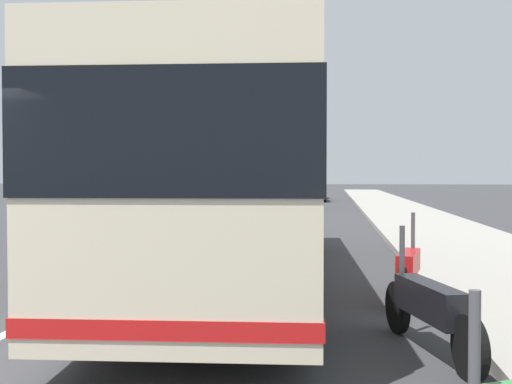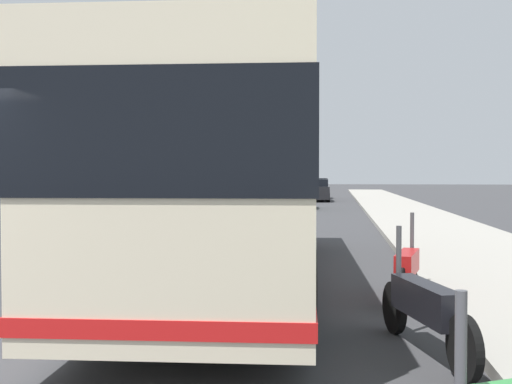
% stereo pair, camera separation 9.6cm
% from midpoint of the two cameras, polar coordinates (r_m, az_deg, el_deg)
% --- Properties ---
extents(sidewalk_curb, '(110.00, 3.60, 0.14)m').
position_cam_midpoint_polar(sidewalk_curb, '(15.72, 19.04, -4.88)').
color(sidewalk_curb, '#9E998E').
rests_on(sidewalk_curb, ground).
extents(lane_divider_line, '(110.00, 0.16, 0.01)m').
position_cam_midpoint_polar(lane_divider_line, '(15.84, -6.47, -4.99)').
color(lane_divider_line, silver).
rests_on(lane_divider_line, ground).
extents(coach_bus, '(12.29, 3.17, 3.17)m').
position_cam_midpoint_polar(coach_bus, '(10.98, -1.53, 1.50)').
color(coach_bus, beige).
rests_on(coach_bus, ground).
extents(motorcycle_by_tree, '(2.25, 0.69, 1.25)m').
position_cam_midpoint_polar(motorcycle_by_tree, '(6.74, 15.32, -10.05)').
color(motorcycle_by_tree, black).
rests_on(motorcycle_by_tree, ground).
extents(motorcycle_nearest_curb, '(1.99, 0.53, 1.23)m').
position_cam_midpoint_polar(motorcycle_nearest_curb, '(9.53, 13.74, -6.74)').
color(motorcycle_nearest_curb, black).
rests_on(motorcycle_nearest_curb, ground).
extents(car_ahead_same_lane, '(3.95, 1.84, 1.48)m').
position_cam_midpoint_polar(car_ahead_same_lane, '(33.13, 3.65, -0.36)').
color(car_ahead_same_lane, '#2D7238').
rests_on(car_ahead_same_lane, ground).
extents(car_oncoming, '(4.44, 2.03, 1.53)m').
position_cam_midpoint_polar(car_oncoming, '(43.25, -0.30, 0.16)').
color(car_oncoming, '#2D7238').
rests_on(car_oncoming, ground).
extents(car_behind_bus, '(4.12, 1.87, 1.53)m').
position_cam_midpoint_polar(car_behind_bus, '(47.50, 5.55, 0.28)').
color(car_behind_bus, gray).
rests_on(car_behind_bus, ground).
extents(car_far_distant, '(4.29, 2.05, 1.48)m').
position_cam_midpoint_polar(car_far_distant, '(42.81, 5.39, 0.11)').
color(car_far_distant, black).
rests_on(car_far_distant, ground).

